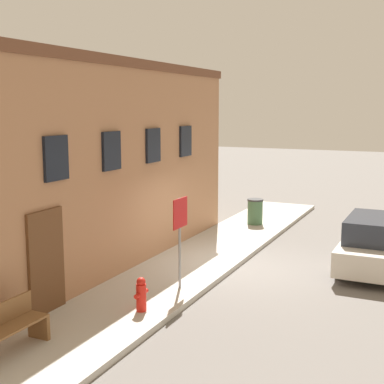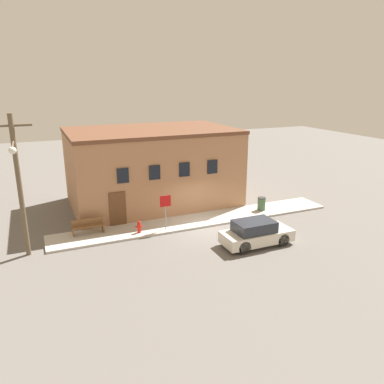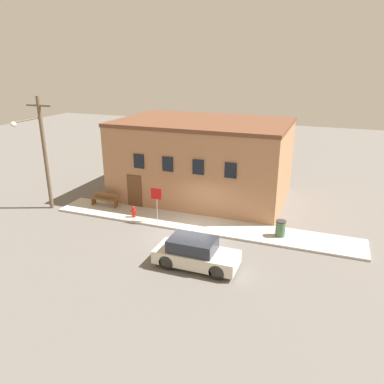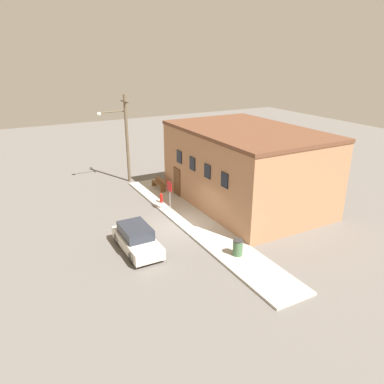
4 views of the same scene
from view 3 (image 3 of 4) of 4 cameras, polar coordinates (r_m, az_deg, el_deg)
The scene contains 9 objects.
ground_plane at distance 21.03m, azimuth 0.00°, elevation -6.27°, with size 80.00×80.00×0.00m, color #66605B.
sidewalk at distance 21.98m, azimuth 1.07°, elevation -4.90°, with size 18.27×2.31×0.13m.
brick_building at distance 25.89m, azimuth 1.67°, elevation 5.01°, with size 11.36×7.48×5.37m.
fire_hydrant at distance 22.92m, azimuth -8.88°, elevation -2.98°, with size 0.43×0.20×0.70m.
stop_sign at distance 21.75m, azimuth -5.44°, elevation -0.98°, with size 0.67×0.06×2.06m.
bench at distance 25.08m, azimuth -13.15°, elevation -1.07°, with size 1.76×0.44×0.85m.
trash_bin at distance 20.79m, azimuth 13.33°, elevation -5.40°, with size 0.55×0.55×0.89m.
utility_pole at distance 24.98m, azimuth -21.84°, elevation 5.98°, with size 1.80×2.40×7.14m.
parked_car at distance 17.54m, azimuth 0.51°, elevation -9.33°, with size 3.89×1.62×1.40m.
Camera 3 is at (6.70, -17.74, 9.08)m, focal length 35.00 mm.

